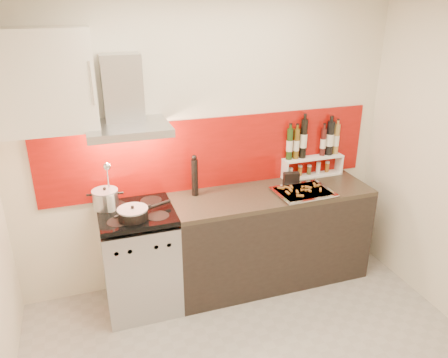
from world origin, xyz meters
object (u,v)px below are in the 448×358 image
object	(u,v)px
range_stove	(140,260)
pepper_mill	(195,176)
saute_pan	(134,213)
stock_pot	(106,199)
counter	(270,236)
baking_tray	(303,192)

from	to	relation	value
range_stove	pepper_mill	bearing A→B (deg)	16.54
saute_pan	stock_pot	bearing A→B (deg)	126.19
stock_pot	pepper_mill	world-z (taller)	pepper_mill
range_stove	saute_pan	world-z (taller)	saute_pan
saute_pan	pepper_mill	xyz separation A→B (m)	(0.57, 0.29, 0.13)
range_stove	stock_pot	world-z (taller)	stock_pot
range_stove	saute_pan	size ratio (longest dim) A/B	2.06
counter	baking_tray	world-z (taller)	baking_tray
range_stove	counter	distance (m)	1.20
saute_pan	pepper_mill	size ratio (longest dim) A/B	1.20
saute_pan	baking_tray	distance (m)	1.48
range_stove	stock_pot	bearing A→B (deg)	148.81
stock_pot	saute_pan	world-z (taller)	stock_pot
stock_pot	saute_pan	bearing A→B (deg)	-53.81
pepper_mill	stock_pot	bearing A→B (deg)	-177.92
range_stove	counter	size ratio (longest dim) A/B	0.51
pepper_mill	baking_tray	xyz separation A→B (m)	(0.91, -0.27, -0.16)
pepper_mill	range_stove	bearing A→B (deg)	-163.46
range_stove	pepper_mill	xyz separation A→B (m)	(0.54, 0.16, 0.64)
saute_pan	pepper_mill	distance (m)	0.65
stock_pot	pepper_mill	bearing A→B (deg)	2.08
range_stove	saute_pan	bearing A→B (deg)	-103.26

